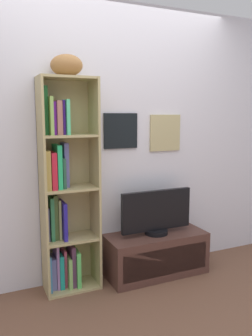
{
  "coord_description": "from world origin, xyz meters",
  "views": [
    {
      "loc": [
        -1.13,
        -1.84,
        1.53
      ],
      "look_at": [
        0.08,
        0.85,
        1.06
      ],
      "focal_mm": 36.7,
      "sensor_mm": 36.0,
      "label": 1
    }
  ],
  "objects_px": {
    "bookshelf": "(63,193)",
    "television": "(156,213)",
    "football": "(67,65)",
    "tv_stand": "(156,254)"
  },
  "relations": [
    {
      "from": "bookshelf",
      "to": "football",
      "type": "height_order",
      "value": "football"
    },
    {
      "from": "bookshelf",
      "to": "television",
      "type": "relative_size",
      "value": 2.57
    },
    {
      "from": "bookshelf",
      "to": "television",
      "type": "distance_m",
      "value": 0.91
    },
    {
      "from": "football",
      "to": "tv_stand",
      "type": "distance_m",
      "value": 1.9
    },
    {
      "from": "football",
      "to": "bookshelf",
      "type": "bearing_deg",
      "value": 150.19
    },
    {
      "from": "bookshelf",
      "to": "tv_stand",
      "type": "height_order",
      "value": "bookshelf"
    },
    {
      "from": "football",
      "to": "television",
      "type": "bearing_deg",
      "value": -4.59
    },
    {
      "from": "tv_stand",
      "to": "football",
      "type": "bearing_deg",
      "value": 175.33
    },
    {
      "from": "bookshelf",
      "to": "television",
      "type": "bearing_deg",
      "value": -6.31
    },
    {
      "from": "television",
      "to": "football",
      "type": "bearing_deg",
      "value": 175.41
    }
  ]
}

